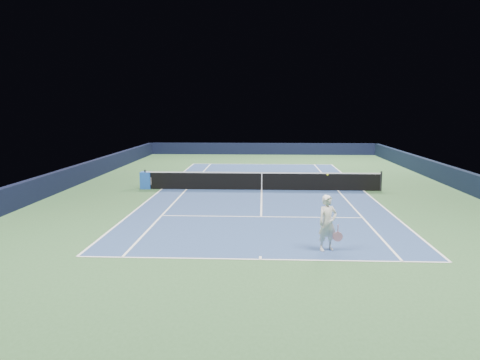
{
  "coord_description": "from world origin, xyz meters",
  "views": [
    {
      "loc": [
        0.05,
        -25.09,
        4.39
      ],
      "look_at": [
        -1.03,
        -3.0,
        1.0
      ],
      "focal_mm": 35.0,
      "sensor_mm": 36.0,
      "label": 1
    }
  ],
  "objects": [
    {
      "name": "ground",
      "position": [
        0.0,
        0.0,
        0.0
      ],
      "size": [
        40.0,
        40.0,
        0.0
      ],
      "primitive_type": "plane",
      "color": "#2D522C",
      "rests_on": "ground"
    },
    {
      "name": "wall_far",
      "position": [
        0.0,
        19.82,
        0.55
      ],
      "size": [
        22.0,
        0.35,
        1.1
      ],
      "primitive_type": "cube",
      "color": "black",
      "rests_on": "ground"
    },
    {
      "name": "wall_right",
      "position": [
        10.82,
        0.0,
        0.55
      ],
      "size": [
        0.35,
        40.0,
        1.1
      ],
      "primitive_type": "cube",
      "color": "black",
      "rests_on": "ground"
    },
    {
      "name": "wall_left",
      "position": [
        -10.82,
        0.0,
        0.55
      ],
      "size": [
        0.35,
        40.0,
        1.1
      ],
      "primitive_type": "cube",
      "color": "black",
      "rests_on": "ground"
    },
    {
      "name": "court_surface",
      "position": [
        0.0,
        0.0,
        0.0
      ],
      "size": [
        10.97,
        23.77,
        0.01
      ],
      "primitive_type": "cube",
      "color": "navy",
      "rests_on": "ground"
    },
    {
      "name": "baseline_far",
      "position": [
        0.0,
        11.88,
        0.01
      ],
      "size": [
        10.97,
        0.08,
        0.0
      ],
      "primitive_type": "cube",
      "color": "white",
      "rests_on": "ground"
    },
    {
      "name": "baseline_near",
      "position": [
        0.0,
        -11.88,
        0.01
      ],
      "size": [
        10.97,
        0.08,
        0.0
      ],
      "primitive_type": "cube",
      "color": "white",
      "rests_on": "ground"
    },
    {
      "name": "sideline_doubles_right",
      "position": [
        5.49,
        0.0,
        0.01
      ],
      "size": [
        0.08,
        23.77,
        0.0
      ],
      "primitive_type": "cube",
      "color": "white",
      "rests_on": "ground"
    },
    {
      "name": "sideline_doubles_left",
      "position": [
        -5.49,
        0.0,
        0.01
      ],
      "size": [
        0.08,
        23.77,
        0.0
      ],
      "primitive_type": "cube",
      "color": "white",
      "rests_on": "ground"
    },
    {
      "name": "sideline_singles_right",
      "position": [
        4.12,
        0.0,
        0.01
      ],
      "size": [
        0.08,
        23.77,
        0.0
      ],
      "primitive_type": "cube",
      "color": "white",
      "rests_on": "ground"
    },
    {
      "name": "sideline_singles_left",
      "position": [
        -4.12,
        0.0,
        0.01
      ],
      "size": [
        0.08,
        23.77,
        0.0
      ],
      "primitive_type": "cube",
      "color": "white",
      "rests_on": "ground"
    },
    {
      "name": "service_line_far",
      "position": [
        0.0,
        6.4,
        0.01
      ],
      "size": [
        8.23,
        0.08,
        0.0
      ],
      "primitive_type": "cube",
      "color": "white",
      "rests_on": "ground"
    },
    {
      "name": "service_line_near",
      "position": [
        0.0,
        -6.4,
        0.01
      ],
      "size": [
        8.23,
        0.08,
        0.0
      ],
      "primitive_type": "cube",
      "color": "white",
      "rests_on": "ground"
    },
    {
      "name": "center_service_line",
      "position": [
        0.0,
        0.0,
        0.01
      ],
      "size": [
        0.08,
        12.8,
        0.0
      ],
      "primitive_type": "cube",
      "color": "white",
      "rests_on": "ground"
    },
    {
      "name": "center_mark_far",
      "position": [
        0.0,
        11.73,
        0.01
      ],
      "size": [
        0.08,
        0.3,
        0.0
      ],
      "primitive_type": "cube",
      "color": "white",
      "rests_on": "ground"
    },
    {
      "name": "center_mark_near",
      "position": [
        0.0,
        -11.73,
        0.01
      ],
      "size": [
        0.08,
        0.3,
        0.0
      ],
      "primitive_type": "cube",
      "color": "white",
      "rests_on": "ground"
    },
    {
      "name": "tennis_net",
      "position": [
        0.0,
        0.0,
        0.5
      ],
      "size": [
        12.9,
        0.1,
        1.07
      ],
      "color": "black",
      "rests_on": "ground"
    },
    {
      "name": "sponsor_cube",
      "position": [
        -6.4,
        0.16,
        0.46
      ],
      "size": [
        0.62,
        0.53,
        0.93
      ],
      "color": "blue",
      "rests_on": "ground"
    },
    {
      "name": "tennis_player",
      "position": [
        2.07,
        -10.87,
        0.88
      ],
      "size": [
        0.85,
        1.36,
        2.28
      ],
      "color": "silver",
      "rests_on": "ground"
    }
  ]
}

